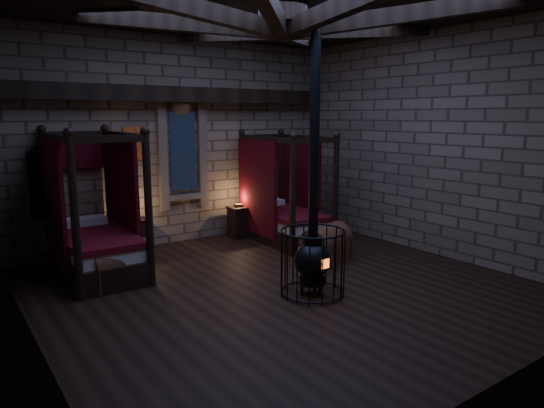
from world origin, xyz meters
TOP-DOWN VIEW (x-y plane):
  - room at (-0.00, 0.09)m, footprint 7.02×7.02m
  - bed_left at (-2.16, 2.38)m, footprint 1.25×2.29m
  - bed_right at (1.72, 2.25)m, footprint 1.28×2.21m
  - trunk_left at (-2.05, 1.54)m, footprint 1.02×0.73m
  - trunk_right at (1.43, 0.58)m, footprint 1.07×0.84m
  - nightstand_left at (-1.18, 3.10)m, footprint 0.44×0.42m
  - nightstand_right at (1.08, 3.04)m, footprint 0.44×0.42m
  - stove at (0.16, -0.54)m, footprint 0.96×0.96m

SIDE VIEW (x-z plane):
  - trunk_left at x=-2.05m, z-range -0.04..0.65m
  - trunk_right at x=1.43m, z-range -0.04..0.65m
  - nightstand_right at x=1.08m, z-range -0.02..0.72m
  - nightstand_left at x=-1.18m, z-range -0.07..0.77m
  - bed_right at x=1.72m, z-range -0.56..1.66m
  - bed_left at x=-2.16m, z-range -0.60..1.76m
  - stove at x=0.16m, z-range -1.42..2.63m
  - room at x=0.00m, z-range 1.60..5.89m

